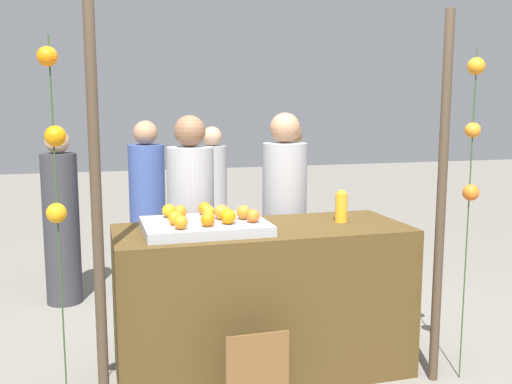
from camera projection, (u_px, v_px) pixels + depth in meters
name	position (u px, v px, depth m)	size (l,w,h in m)	color
ground_plane	(262.00, 370.00, 3.73)	(24.00, 24.00, 0.00)	gray
stall_counter	(262.00, 300.00, 3.66)	(1.82, 0.73, 0.94)	#4C3819
orange_tray	(205.00, 226.00, 3.48)	(0.74, 0.55, 0.06)	#9EA0A5
orange_0	(181.00, 222.00, 3.24)	(0.08, 0.08, 0.08)	orange
orange_1	(208.00, 217.00, 3.40)	(0.08, 0.08, 0.08)	orange
orange_2	(180.00, 212.00, 3.55)	(0.08, 0.08, 0.08)	orange
orange_3	(169.00, 211.00, 3.59)	(0.08, 0.08, 0.08)	orange
orange_4	(222.00, 212.00, 3.52)	(0.09, 0.09, 0.09)	orange
orange_5	(205.00, 208.00, 3.67)	(0.08, 0.08, 0.08)	orange
orange_6	(253.00, 216.00, 3.43)	(0.08, 0.08, 0.08)	orange
orange_7	(175.00, 218.00, 3.36)	(0.08, 0.08, 0.08)	orange
orange_8	(208.00, 212.00, 3.56)	(0.08, 0.08, 0.08)	orange
orange_9	(207.00, 220.00, 3.32)	(0.08, 0.08, 0.08)	orange
orange_10	(228.00, 216.00, 3.39)	(0.09, 0.09, 0.09)	orange
orange_11	(244.00, 212.00, 3.53)	(0.09, 0.09, 0.09)	orange
juice_bottle	(341.00, 207.00, 3.74)	(0.08, 0.08, 0.21)	orange
chalkboard_sign	(257.00, 379.00, 3.09)	(0.35, 0.03, 0.51)	brown
vendor_left	(192.00, 239.00, 4.09)	(0.33, 0.33, 1.63)	#99999E
vendor_right	(284.00, 231.00, 4.33)	(0.33, 0.33, 1.64)	#99999E
crowd_person_0	(148.00, 216.00, 5.10)	(0.31, 0.31, 1.56)	#384C8C
crowd_person_1	(292.00, 199.00, 6.21)	(0.30, 0.30, 1.48)	tan
crowd_person_2	(213.00, 202.00, 6.04)	(0.30, 0.30, 1.48)	#99999E
crowd_person_3	(61.00, 223.00, 4.92)	(0.30, 0.30, 1.50)	#333338
canopy_post_left	(97.00, 220.00, 2.91)	(0.06, 0.06, 2.24)	#473828
canopy_post_right	(441.00, 202.00, 3.45)	(0.06, 0.06, 2.24)	#473828
garland_strand_left	(54.00, 144.00, 2.75)	(0.11, 0.11, 2.02)	#2D4C23
garland_strand_right	(473.00, 132.00, 3.40)	(0.10, 0.11, 2.02)	#2D4C23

